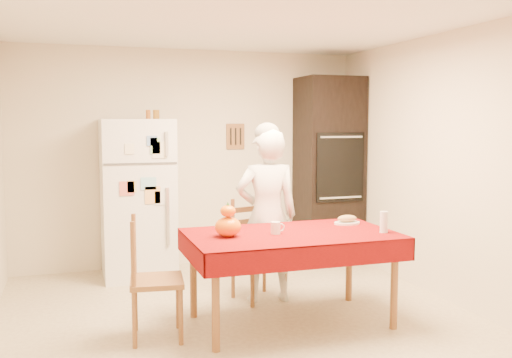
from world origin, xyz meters
name	(u,v)px	position (x,y,z in m)	size (l,w,h in m)	color
floor	(247,328)	(0.00, 0.00, 0.00)	(4.50, 4.50, 0.00)	tan
room_shell	(247,128)	(0.00, 0.00, 1.62)	(4.02, 4.52, 2.51)	beige
refrigerator	(138,198)	(-0.65, 1.88, 0.85)	(0.75, 0.74, 1.70)	white
oven_cabinet	(329,169)	(1.63, 1.93, 1.10)	(0.70, 0.62, 2.20)	black
dining_table	(291,241)	(0.38, 0.00, 0.69)	(1.70, 1.00, 0.76)	brown
chair_far	(255,245)	(0.31, 0.75, 0.51)	(0.51, 0.50, 0.95)	brown
chair_left	(148,274)	(-0.79, 0.02, 0.51)	(0.45, 0.47, 0.95)	brown
seated_woman	(267,216)	(0.39, 0.63, 0.80)	(0.59, 0.38, 1.61)	silver
coffee_mug	(276,228)	(0.24, 0.00, 0.81)	(0.08, 0.08, 0.10)	white
pumpkin_lower	(228,227)	(-0.15, 0.02, 0.84)	(0.21, 0.21, 0.16)	#D44604
pumpkin_upper	(228,211)	(-0.15, 0.02, 0.97)	(0.12, 0.12, 0.09)	#C84F04
wine_glass	(384,222)	(1.11, -0.22, 0.85)	(0.07, 0.07, 0.18)	white
bread_plate	(347,223)	(1.01, 0.23, 0.77)	(0.24, 0.24, 0.02)	white
bread_loaf	(347,218)	(1.01, 0.23, 0.81)	(0.18, 0.10, 0.06)	#A28350
spice_jar_left	(148,115)	(-0.51, 1.93, 1.75)	(0.05, 0.05, 0.10)	#924E1A
spice_jar_mid	(155,115)	(-0.44, 1.93, 1.75)	(0.05, 0.05, 0.10)	#8C5D19
spice_jar_right	(157,115)	(-0.42, 1.93, 1.75)	(0.05, 0.05, 0.10)	brown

